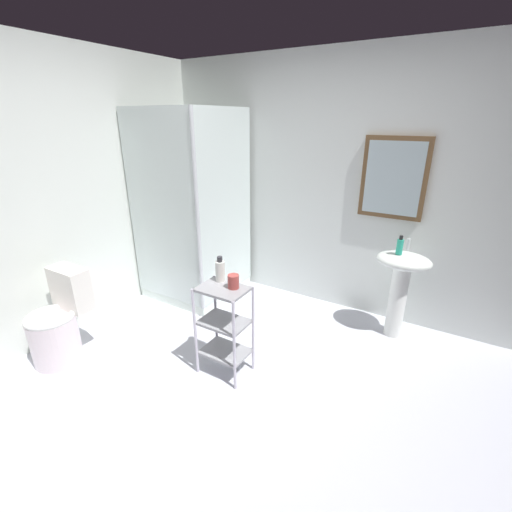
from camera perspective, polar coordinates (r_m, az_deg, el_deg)
ground_plane at (r=2.73m, az=-4.97°, el=-22.95°), size 4.20×4.20×0.02m
wall_back at (r=3.65m, az=11.88°, el=10.89°), size 4.20×0.14×2.50m
wall_left at (r=3.47m, az=-31.69°, el=7.57°), size 0.10×4.20×2.50m
shower_stall at (r=3.93m, az=-9.63°, el=-0.20°), size 0.92×0.92×2.00m
pedestal_sink at (r=3.36m, az=22.48°, el=-3.33°), size 0.46×0.37×0.81m
sink_faucet at (r=3.37m, az=23.49°, el=1.76°), size 0.03×0.03×0.10m
toilet at (r=3.35m, az=-29.37°, el=-9.70°), size 0.37×0.49×0.76m
storage_cart at (r=2.73m, az=-5.20°, el=-10.88°), size 0.38×0.28×0.74m
hand_soap_bottle at (r=3.22m, az=22.32°, el=1.48°), size 0.05×0.05×0.17m
lotion_bottle_white at (r=2.66m, az=-5.84°, el=-2.36°), size 0.07×0.07×0.20m
rinse_cup at (r=2.56m, az=-3.70°, el=-4.16°), size 0.08×0.08×0.10m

